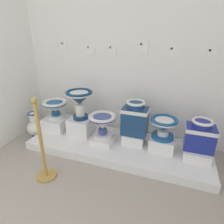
% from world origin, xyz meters
% --- Properties ---
extents(wall_back, '(3.57, 0.06, 3.13)m').
position_xyz_m(wall_back, '(1.69, 2.74, 1.57)').
color(wall_back, white).
rests_on(wall_back, ground_plane).
extents(display_platform, '(2.57, 0.89, 0.12)m').
position_xyz_m(display_platform, '(1.69, 2.24, 0.06)').
color(display_platform, white).
rests_on(display_platform, ground_plane).
extents(plinth_block_broad_patterned, '(0.37, 0.38, 0.20)m').
position_xyz_m(plinth_block_broad_patterned, '(0.59, 2.33, 0.22)').
color(plinth_block_broad_patterned, white).
rests_on(plinth_block_broad_patterned, display_platform).
extents(antique_toilet_broad_patterned, '(0.39, 0.39, 0.29)m').
position_xyz_m(antique_toilet_broad_patterned, '(0.59, 2.33, 0.51)').
color(antique_toilet_broad_patterned, white).
rests_on(antique_toilet_broad_patterned, plinth_block_broad_patterned).
extents(plinth_block_tall_cobalt, '(0.35, 0.33, 0.26)m').
position_xyz_m(plinth_block_tall_cobalt, '(1.06, 2.32, 0.25)').
color(plinth_block_tall_cobalt, white).
rests_on(plinth_block_tall_cobalt, display_platform).
extents(antique_toilet_tall_cobalt, '(0.40, 0.40, 0.44)m').
position_xyz_m(antique_toilet_tall_cobalt, '(1.06, 2.32, 0.70)').
color(antique_toilet_tall_cobalt, navy).
rests_on(antique_toilet_tall_cobalt, plinth_block_tall_cobalt).
extents(plinth_block_leftmost, '(0.31, 0.29, 0.08)m').
position_xyz_m(plinth_block_leftmost, '(1.48, 2.18, 0.16)').
color(plinth_block_leftmost, white).
rests_on(plinth_block_leftmost, display_platform).
extents(antique_toilet_leftmost, '(0.39, 0.39, 0.36)m').
position_xyz_m(antique_toilet_leftmost, '(1.48, 2.18, 0.43)').
color(antique_toilet_leftmost, white).
rests_on(antique_toilet_leftmost, plinth_block_leftmost).
extents(plinth_block_central_ornate, '(0.30, 0.29, 0.14)m').
position_xyz_m(plinth_block_central_ornate, '(1.91, 2.34, 0.19)').
color(plinth_block_central_ornate, white).
rests_on(plinth_block_central_ornate, display_platform).
extents(antique_toilet_central_ornate, '(0.36, 0.26, 0.49)m').
position_xyz_m(antique_toilet_central_ornate, '(1.91, 2.34, 0.51)').
color(antique_toilet_central_ornate, navy).
rests_on(antique_toilet_central_ornate, plinth_block_central_ornate).
extents(plinth_block_squat_floral, '(0.33, 0.31, 0.17)m').
position_xyz_m(plinth_block_squat_floral, '(2.30, 2.31, 0.20)').
color(plinth_block_squat_floral, white).
rests_on(plinth_block_squat_floral, display_platform).
extents(antique_toilet_squat_floral, '(0.36, 0.36, 0.29)m').
position_xyz_m(antique_toilet_squat_floral, '(2.30, 2.31, 0.47)').
color(antique_toilet_squat_floral, '#195594').
rests_on(antique_toilet_squat_floral, plinth_block_squat_floral).
extents(plinth_block_rightmost, '(0.32, 0.36, 0.12)m').
position_xyz_m(plinth_block_rightmost, '(2.75, 2.27, 0.18)').
color(plinth_block_rightmost, white).
rests_on(plinth_block_rightmost, display_platform).
extents(antique_toilet_rightmost, '(0.36, 0.25, 0.40)m').
position_xyz_m(antique_toilet_rightmost, '(2.75, 2.27, 0.44)').
color(antique_toilet_rightmost, navy).
rests_on(antique_toilet_rightmost, plinth_block_rightmost).
extents(info_placard_first, '(0.10, 0.01, 0.14)m').
position_xyz_m(info_placard_first, '(0.62, 2.70, 1.41)').
color(info_placard_first, white).
extents(info_placard_second, '(0.13, 0.01, 0.12)m').
position_xyz_m(info_placard_second, '(1.09, 2.70, 1.37)').
color(info_placard_second, white).
extents(info_placard_third, '(0.11, 0.01, 0.15)m').
position_xyz_m(info_placard_third, '(1.44, 2.70, 1.37)').
color(info_placard_third, white).
extents(info_placard_fourth, '(0.12, 0.01, 0.16)m').
position_xyz_m(info_placard_fourth, '(1.90, 2.70, 1.42)').
color(info_placard_fourth, white).
extents(info_placard_fifth, '(0.13, 0.01, 0.13)m').
position_xyz_m(info_placard_fifth, '(2.31, 2.70, 1.38)').
color(info_placard_fifth, white).
extents(info_placard_sixth, '(0.11, 0.01, 0.14)m').
position_xyz_m(info_placard_sixth, '(2.77, 2.70, 1.36)').
color(info_placard_sixth, white).
extents(decorative_vase_spare, '(0.26, 0.26, 0.43)m').
position_xyz_m(decorative_vase_spare, '(0.27, 2.16, 0.18)').
color(decorative_vase_spare, navy).
rests_on(decorative_vase_spare, ground_plane).
extents(stanchion_post_near_left, '(0.24, 0.24, 1.00)m').
position_xyz_m(stanchion_post_near_left, '(1.06, 1.40, 0.32)').
color(stanchion_post_near_left, '#B48D42').
rests_on(stanchion_post_near_left, ground_plane).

